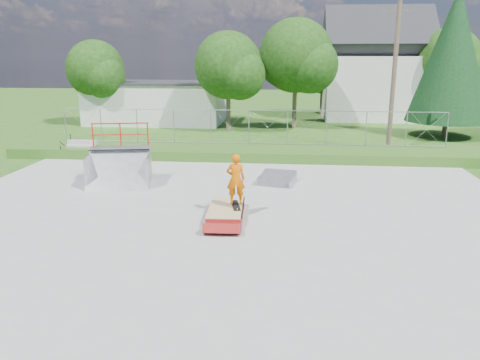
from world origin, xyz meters
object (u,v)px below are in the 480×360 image
object	(u,v)px
quarter_pipe	(118,157)
skater	(236,181)
flat_bank_ramp	(277,179)
grind_box	(226,212)

from	to	relation	value
quarter_pipe	skater	size ratio (longest dim) A/B	1.47
flat_bank_ramp	grind_box	bearing A→B (deg)	-98.48
grind_box	skater	distance (m)	1.06
flat_bank_ramp	quarter_pipe	bearing A→B (deg)	-160.09
grind_box	skater	world-z (taller)	skater
flat_bank_ramp	skater	world-z (taller)	skater
skater	quarter_pipe	bearing A→B (deg)	-41.32
flat_bank_ramp	skater	size ratio (longest dim) A/B	0.90
flat_bank_ramp	skater	xyz separation A→B (m)	(-1.23, -4.15, 0.97)
quarter_pipe	skater	world-z (taller)	quarter_pipe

